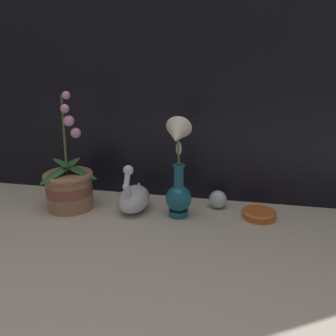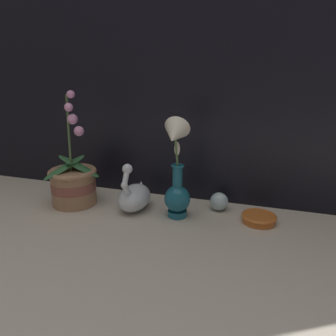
% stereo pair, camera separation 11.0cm
% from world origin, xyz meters
% --- Properties ---
extents(ground_plane, '(2.80, 2.80, 0.00)m').
position_xyz_m(ground_plane, '(0.00, 0.00, 0.00)').
color(ground_plane, '#BCB2A3').
extents(window_backdrop, '(2.80, 0.03, 1.20)m').
position_xyz_m(window_backdrop, '(0.00, 0.29, 0.60)').
color(window_backdrop, black).
rests_on(window_backdrop, ground_plane).
extents(orchid_potted_plant, '(0.19, 0.21, 0.41)m').
position_xyz_m(orchid_potted_plant, '(-0.33, 0.09, 0.08)').
color(orchid_potted_plant, '#9E7556').
rests_on(orchid_potted_plant, ground_plane).
extents(swan_figurine, '(0.10, 0.18, 0.18)m').
position_xyz_m(swan_figurine, '(-0.10, 0.11, 0.05)').
color(swan_figurine, silver).
rests_on(swan_figurine, ground_plane).
extents(blue_vase, '(0.09, 0.13, 0.34)m').
position_xyz_m(blue_vase, '(0.06, 0.09, 0.14)').
color(blue_vase, '#195B75').
rests_on(blue_vase, ground_plane).
extents(glass_sphere, '(0.06, 0.06, 0.06)m').
position_xyz_m(glass_sphere, '(0.19, 0.20, 0.03)').
color(glass_sphere, silver).
rests_on(glass_sphere, ground_plane).
extents(amber_dish, '(0.11, 0.11, 0.03)m').
position_xyz_m(amber_dish, '(0.33, 0.14, 0.02)').
color(amber_dish, '#C66628').
rests_on(amber_dish, ground_plane).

